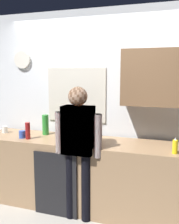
{
  "coord_description": "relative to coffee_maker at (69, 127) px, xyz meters",
  "views": [
    {
      "loc": [
        1.01,
        -2.65,
        1.76
      ],
      "look_at": [
        0.06,
        0.25,
        1.28
      ],
      "focal_mm": 40.41,
      "sensor_mm": 36.0,
      "label": 1
    }
  ],
  "objects": [
    {
      "name": "cup_blue_mug",
      "position": [
        -0.58,
        -0.23,
        -0.1
      ],
      "size": [
        0.08,
        0.08,
        0.1
      ],
      "primitive_type": "cylinder",
      "color": "#3351B2",
      "rests_on": "kitchen_counter"
    },
    {
      "name": "back_wall_assembly",
      "position": [
        0.38,
        0.3,
        0.32
      ],
      "size": [
        4.5,
        0.42,
        2.6
      ],
      "color": "silver",
      "rests_on": "ground_plane"
    },
    {
      "name": "person_guest",
      "position": [
        0.27,
        -0.4,
        -0.09
      ],
      "size": [
        0.57,
        0.22,
        1.6
      ],
      "rotation": [
        0.0,
        0.0,
        3.32
      ],
      "color": "black",
      "rests_on": "ground_plane"
    },
    {
      "name": "mixing_bowl",
      "position": [
        0.31,
        -0.02,
        -0.11
      ],
      "size": [
        0.22,
        0.22,
        0.08
      ],
      "primitive_type": "cylinder",
      "color": "white",
      "rests_on": "kitchen_counter"
    },
    {
      "name": "bottle_amber_beer",
      "position": [
        0.47,
        -0.15,
        -0.03
      ],
      "size": [
        0.06,
        0.06,
        0.23
      ],
      "primitive_type": "cylinder",
      "color": "brown",
      "rests_on": "kitchen_counter"
    },
    {
      "name": "dishwasher_panel",
      "position": [
        -0.01,
        -0.43,
        -0.64
      ],
      "size": [
        0.56,
        0.02,
        0.8
      ],
      "primitive_type": "cube",
      "color": "black",
      "rests_on": "ground_plane"
    },
    {
      "name": "dish_soap",
      "position": [
        1.34,
        -0.29,
        -0.07
      ],
      "size": [
        0.06,
        0.06,
        0.18
      ],
      "color": "yellow",
      "rests_on": "kitchen_counter"
    },
    {
      "name": "bottle_red_vinegar",
      "position": [
        -0.48,
        -0.25,
        -0.04
      ],
      "size": [
        0.06,
        0.06,
        0.22
      ],
      "primitive_type": "cylinder",
      "color": "maroon",
      "rests_on": "kitchen_counter"
    },
    {
      "name": "person_at_sink",
      "position": [
        0.27,
        -0.4,
        -0.09
      ],
      "size": [
        0.57,
        0.22,
        1.6
      ],
      "rotation": [
        0.0,
        0.0,
        0.23
      ],
      "color": "brown",
      "rests_on": "ground_plane"
    },
    {
      "name": "ground_plane",
      "position": [
        0.27,
        -0.4,
        -1.04
      ],
      "size": [
        8.0,
        8.0,
        0.0
      ],
      "primitive_type": "plane",
      "color": "#9E998E"
    },
    {
      "name": "cup_terracotta_mug",
      "position": [
        0.46,
        -0.3,
        -0.1
      ],
      "size": [
        0.08,
        0.08,
        0.09
      ],
      "primitive_type": "cylinder",
      "color": "#B26647",
      "rests_on": "kitchen_counter"
    },
    {
      "name": "kitchen_counter",
      "position": [
        0.27,
        -0.1,
        -0.59
      ],
      "size": [
        2.9,
        0.64,
        0.89
      ],
      "primitive_type": "cube",
      "color": "#937251",
      "rests_on": "ground_plane"
    },
    {
      "name": "bottle_clear_soda",
      "position": [
        -0.38,
        0.04,
        -0.01
      ],
      "size": [
        0.09,
        0.09,
        0.28
      ],
      "primitive_type": "cylinder",
      "color": "#2D8C33",
      "rests_on": "kitchen_counter"
    },
    {
      "name": "cup_white_mug",
      "position": [
        -0.98,
        -0.06,
        -0.1
      ],
      "size": [
        0.08,
        0.08,
        0.09
      ],
      "primitive_type": "cylinder",
      "color": "white",
      "rests_on": "kitchen_counter"
    },
    {
      "name": "coffee_maker",
      "position": [
        0.0,
        0.0,
        0.0
      ],
      "size": [
        0.2,
        0.2,
        0.33
      ],
      "color": "black",
      "rests_on": "kitchen_counter"
    }
  ]
}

